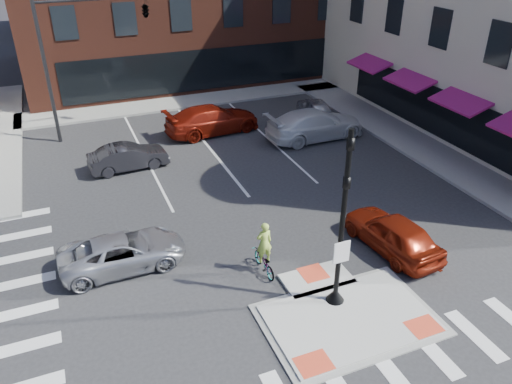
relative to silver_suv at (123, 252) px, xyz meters
name	(u,v)px	position (x,y,z in m)	size (l,w,h in m)	color
ground	(341,310)	(6.04, -5.00, -0.62)	(120.00, 120.00, 0.00)	#28282B
refuge_island	(345,314)	(6.04, -5.26, -0.57)	(5.40, 4.65, 0.13)	gray
sidewalk_e	(417,143)	(16.84, 5.00, -0.55)	(3.00, 24.00, 0.15)	gray
sidewalk_n	(215,97)	(9.04, 17.00, -0.55)	(26.00, 3.00, 0.15)	gray
signal_pole	(340,243)	(6.04, -4.60, 1.74)	(0.60, 0.60, 5.98)	black
mast_arm_signal	(118,22)	(2.56, 13.00, 5.59)	(6.10, 2.24, 8.00)	black
silver_suv	(123,252)	(0.00, 0.00, 0.00)	(2.06, 4.46, 1.24)	#B9BAC0
red_sedan	(393,233)	(9.54, -2.76, 0.10)	(1.71, 4.25, 1.45)	maroon
white_pickup	(315,124)	(12.04, 8.00, 0.21)	(2.33, 5.72, 1.66)	white
bg_car_dark	(128,157)	(1.55, 8.00, 0.02)	(1.35, 3.88, 1.28)	#27262B
bg_car_silver	(315,108)	(13.61, 10.92, 0.01)	(1.50, 3.72, 1.27)	#BABBC2
bg_car_red	(212,119)	(6.91, 11.01, 0.18)	(2.25, 5.54, 1.61)	maroon
cyclist	(264,256)	(4.54, -2.20, 0.06)	(0.58, 1.58, 2.03)	#3F3F44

